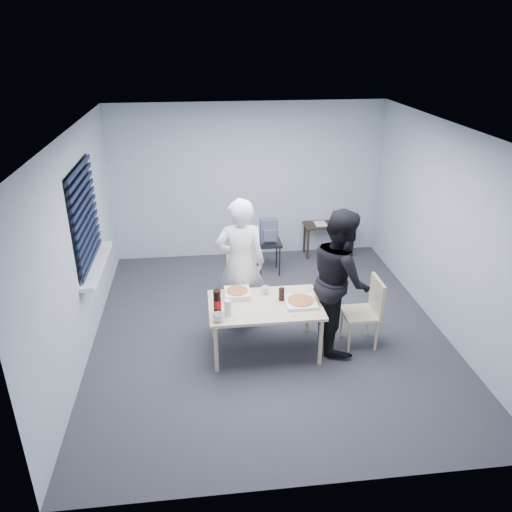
{
  "coord_description": "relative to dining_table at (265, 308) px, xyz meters",
  "views": [
    {
      "loc": [
        -0.82,
        -5.54,
        3.61
      ],
      "look_at": [
        -0.15,
        0.1,
        1.03
      ],
      "focal_mm": 35.0,
      "sensor_mm": 36.0,
      "label": 1
    }
  ],
  "objects": [
    {
      "name": "chair_right",
      "position": [
        1.27,
        -0.0,
        -0.08
      ],
      "size": [
        0.42,
        0.42,
        0.89
      ],
      "color": "beige",
      "rests_on": "ground"
    },
    {
      "name": "plastic_cups",
      "position": [
        -0.45,
        -0.21,
        0.16
      ],
      "size": [
        0.11,
        0.11,
        0.2
      ],
      "primitive_type": "cylinder",
      "rotation": [
        0.0,
        0.0,
        0.4
      ],
      "color": "silver",
      "rests_on": "dining_table"
    },
    {
      "name": "pizza_box_b",
      "position": [
        0.42,
        -0.04,
        0.09
      ],
      "size": [
        0.36,
        0.36,
        0.05
      ],
      "rotation": [
        0.0,
        0.0,
        -0.2
      ],
      "color": "white",
      "rests_on": "dining_table"
    },
    {
      "name": "mug_a",
      "position": [
        -0.57,
        -0.32,
        0.11
      ],
      "size": [
        0.17,
        0.17,
        0.1
      ],
      "primitive_type": "imported",
      "rotation": [
        0.0,
        0.0,
        0.52
      ],
      "color": "white",
      "rests_on": "dining_table"
    },
    {
      "name": "black_box",
      "position": [
        1.71,
        2.76,
        0.02
      ],
      "size": [
        0.17,
        0.14,
        0.07
      ],
      "primitive_type": "cube",
      "rotation": [
        0.0,
        0.0,
        0.23
      ],
      "color": "black",
      "rests_on": "side_table"
    },
    {
      "name": "dining_table",
      "position": [
        0.0,
        0.0,
        0.0
      ],
      "size": [
        1.33,
        0.85,
        0.65
      ],
      "color": "beige",
      "rests_on": "ground"
    },
    {
      "name": "cola_glass",
      "position": [
        0.21,
        0.07,
        0.14
      ],
      "size": [
        0.08,
        0.08,
        0.16
      ],
      "primitive_type": "cylinder",
      "rotation": [
        0.0,
        0.0,
        0.21
      ],
      "color": "black",
      "rests_on": "dining_table"
    },
    {
      "name": "room",
      "position": [
        -2.09,
        0.84,
        0.85
      ],
      "size": [
        5.0,
        5.0,
        5.0
      ],
      "color": "#333237",
      "rests_on": "ground"
    },
    {
      "name": "pizza_box_a",
      "position": [
        -0.31,
        0.24,
        0.1
      ],
      "size": [
        0.31,
        0.31,
        0.08
      ],
      "rotation": [
        0.0,
        0.0,
        -0.4
      ],
      "color": "white",
      "rests_on": "dining_table"
    },
    {
      "name": "backpack",
      "position": [
        0.35,
        2.13,
        0.14
      ],
      "size": [
        0.27,
        0.2,
        0.38
      ],
      "rotation": [
        0.0,
        0.0,
        -0.32
      ],
      "color": "#575B66",
      "rests_on": "stool"
    },
    {
      "name": "stool",
      "position": [
        0.35,
        2.14,
        -0.16
      ],
      "size": [
        0.39,
        0.39,
        0.54
      ],
      "color": "black",
      "rests_on": "ground"
    },
    {
      "name": "rubber_band",
      "position": [
        0.29,
        -0.32,
        0.06
      ],
      "size": [
        0.05,
        0.05,
        0.0
      ],
      "primitive_type": "torus",
      "rotation": [
        0.0,
        0.0,
        0.13
      ],
      "color": "red",
      "rests_on": "dining_table"
    },
    {
      "name": "soda_bottle",
      "position": [
        -0.57,
        -0.15,
        0.2
      ],
      "size": [
        0.09,
        0.09,
        0.29
      ],
      "rotation": [
        0.0,
        0.0,
        -0.14
      ],
      "color": "black",
      "rests_on": "dining_table"
    },
    {
      "name": "chair_far",
      "position": [
        -0.17,
        1.11,
        -0.08
      ],
      "size": [
        0.42,
        0.42,
        0.89
      ],
      "color": "beige",
      "rests_on": "ground"
    },
    {
      "name": "side_table",
      "position": [
        1.49,
        2.72,
        -0.09
      ],
      "size": [
        0.86,
        0.38,
        0.57
      ],
      "color": "#332119",
      "rests_on": "ground"
    },
    {
      "name": "mug_b",
      "position": [
        0.04,
        0.25,
        0.11
      ],
      "size": [
        0.1,
        0.1,
        0.09
      ],
      "primitive_type": "imported",
      "color": "white",
      "rests_on": "dining_table"
    },
    {
      "name": "person_black",
      "position": [
        0.92,
        0.06,
        0.3
      ],
      "size": [
        0.47,
        0.86,
        1.77
      ],
      "primitive_type": "imported",
      "rotation": [
        0.0,
        0.0,
        1.57
      ],
      "color": "black",
      "rests_on": "ground"
    },
    {
      "name": "person_white",
      "position": [
        -0.23,
        0.62,
        0.3
      ],
      "size": [
        0.65,
        0.42,
        1.77
      ],
      "primitive_type": "imported",
      "rotation": [
        0.0,
        0.0,
        3.14
      ],
      "color": "silver",
      "rests_on": "ground"
    },
    {
      "name": "papers",
      "position": [
        1.34,
        2.73,
        -0.01
      ],
      "size": [
        0.28,
        0.32,
        0.0
      ],
      "primitive_type": "cube",
      "rotation": [
        0.0,
        0.0,
        -0.34
      ],
      "color": "white",
      "rests_on": "side_table"
    }
  ]
}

